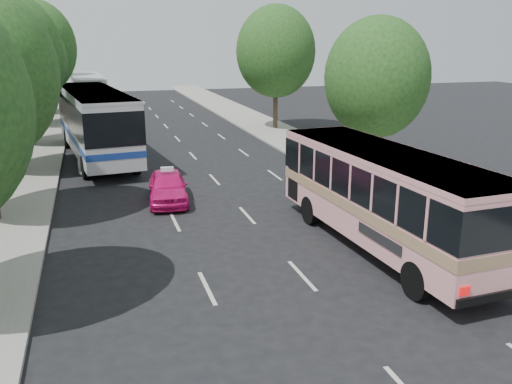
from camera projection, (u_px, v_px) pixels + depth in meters
name	position (u px, v px, depth m)	size (l,w,h in m)	color
ground	(251.00, 255.00, 17.78)	(120.00, 120.00, 0.00)	black
sidewalk_left	(31.00, 151.00, 33.80)	(4.00, 90.00, 0.15)	#9E998E
sidewalk_right	(287.00, 137.00, 38.54)	(4.00, 90.00, 0.12)	#9E998E
tree_left_c	(2.00, 54.00, 26.53)	(6.00, 6.00, 9.35)	#38281E
tree_left_d	(23.00, 58.00, 34.06)	(5.52, 5.52, 8.60)	#38281E
tree_left_e	(35.00, 44.00, 41.24)	(6.30, 6.30, 9.82)	#38281E
tree_left_f	(40.00, 48.00, 48.66)	(5.88, 5.88, 9.16)	#38281E
tree_right_near	(379.00, 74.00, 26.11)	(5.10, 5.10, 7.95)	#38281E
tree_right_far	(277.00, 48.00, 40.68)	(6.00, 6.00, 9.35)	#38281E
pink_bus	(384.00, 189.00, 17.78)	(3.21, 10.53, 3.32)	pink
pink_taxi	(168.00, 187.00, 23.34)	(1.62, 4.03, 1.37)	#E21374
white_pickup	(103.00, 149.00, 30.27)	(2.51, 6.16, 1.79)	silver
tour_coach_front	(95.00, 118.00, 31.30)	(4.51, 13.57, 3.99)	silver
tour_coach_rear	(88.00, 91.00, 49.79)	(3.23, 12.18, 3.61)	silver
taxi_roof_sign	(167.00, 169.00, 23.13)	(0.55, 0.18, 0.18)	silver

